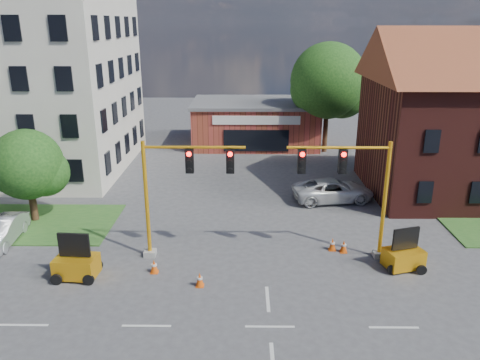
{
  "coord_description": "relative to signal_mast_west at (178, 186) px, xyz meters",
  "views": [
    {
      "loc": [
        -1.04,
        -15.98,
        11.67
      ],
      "look_at": [
        -1.32,
        10.0,
        2.87
      ],
      "focal_mm": 35.0,
      "sensor_mm": 36.0,
      "label": 1
    }
  ],
  "objects": [
    {
      "name": "brick_shop",
      "position": [
        4.36,
        23.99,
        -1.76
      ],
      "size": [
        12.4,
        8.4,
        4.3
      ],
      "color": "brown",
      "rests_on": "ground"
    },
    {
      "name": "sedan_silver_front",
      "position": [
        -10.11,
        1.36,
        -3.2
      ],
      "size": [
        1.76,
        4.45,
        1.44
      ],
      "primitive_type": "imported",
      "rotation": [
        0.0,
        0.0,
        0.05
      ],
      "color": "#A3A5AA",
      "rests_on": "ground"
    },
    {
      "name": "tree_large",
      "position": [
        11.21,
        21.08,
        2.42
      ],
      "size": [
        7.23,
        6.89,
        10.07
      ],
      "color": "#3C2316",
      "rests_on": "ground"
    },
    {
      "name": "trailer_west",
      "position": [
        -4.71,
        -2.22,
        -3.23
      ],
      "size": [
        2.03,
        1.44,
        2.21
      ],
      "rotation": [
        0.0,
        0.0,
        -0.08
      ],
      "color": "#F3A314",
      "rests_on": "ground"
    },
    {
      "name": "pickup_white",
      "position": [
        9.37,
        8.12,
        -3.16
      ],
      "size": [
        5.79,
        3.31,
        1.52
      ],
      "primitive_type": "imported",
      "rotation": [
        0.0,
        0.0,
        1.72
      ],
      "color": "silver",
      "rests_on": "ground"
    },
    {
      "name": "cone_b",
      "position": [
        -1.1,
        -1.75,
        -3.58
      ],
      "size": [
        0.4,
        0.4,
        0.7
      ],
      "color": "#D64C0B",
      "rests_on": "ground"
    },
    {
      "name": "tree_nw_front",
      "position": [
        -9.43,
        4.58,
        -0.44
      ],
      "size": [
        4.43,
        4.22,
        5.75
      ],
      "color": "#3C2316",
      "rests_on": "ground"
    },
    {
      "name": "signal_mast_east",
      "position": [
        8.71,
        0.0,
        0.0
      ],
      "size": [
        5.3,
        0.6,
        6.2
      ],
      "color": "gray",
      "rests_on": "ground"
    },
    {
      "name": "cone_c",
      "position": [
        8.05,
        0.74,
        -3.58
      ],
      "size": [
        0.4,
        0.4,
        0.7
      ],
      "color": "#D64C0B",
      "rests_on": "ground"
    },
    {
      "name": "cone_d",
      "position": [
        8.6,
        0.51,
        -3.58
      ],
      "size": [
        0.4,
        0.4,
        0.7
      ],
      "color": "#D64C0B",
      "rests_on": "ground"
    },
    {
      "name": "trailer_east",
      "position": [
        11.22,
        -1.16,
        -3.27
      ],
      "size": [
        2.09,
        1.69,
        2.07
      ],
      "rotation": [
        0.0,
        0.0,
        0.3
      ],
      "color": "#F3A314",
      "rests_on": "ground"
    },
    {
      "name": "cone_a",
      "position": [
        1.25,
        -2.96,
        -3.58
      ],
      "size": [
        0.4,
        0.4,
        0.7
      ],
      "color": "#D64C0B",
      "rests_on": "ground"
    },
    {
      "name": "signal_mast_west",
      "position": [
        0.0,
        0.0,
        0.0
      ],
      "size": [
        5.3,
        0.6,
        6.2
      ],
      "color": "gray",
      "rests_on": "ground"
    },
    {
      "name": "office_block",
      "position": [
        -15.64,
        15.91,
        6.39
      ],
      "size": [
        18.4,
        15.4,
        20.6
      ],
      "color": "beige",
      "rests_on": "ground"
    },
    {
      "name": "ground",
      "position": [
        4.36,
        -6.0,
        -3.92
      ],
      "size": [
        120.0,
        120.0,
        0.0
      ],
      "primitive_type": "plane",
      "color": "#414144",
      "rests_on": "ground"
    }
  ]
}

